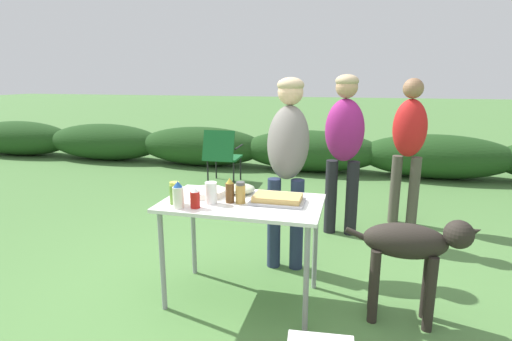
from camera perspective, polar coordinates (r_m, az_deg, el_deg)
ground_plane at (r=3.08m, az=-1.89°, el=-17.67°), size 60.00×60.00×0.00m
shrub_hedge at (r=6.89m, az=7.76°, el=2.81°), size 14.40×0.90×0.70m
folding_table at (r=2.80m, az=-1.99°, el=-5.93°), size 1.10×0.64×0.74m
food_tray at (r=2.73m, az=3.09°, el=-4.13°), size 0.37×0.23×0.06m
plate_stack at (r=2.92m, az=-6.92°, el=-3.14°), size 0.26×0.26×0.05m
mixing_bowl at (r=2.96m, az=-2.13°, el=-2.62°), size 0.20×0.20×0.07m
paper_cup_stack at (r=2.72m, az=-6.44°, el=-3.20°), size 0.08×0.08×0.15m
relish_jar at (r=2.76m, az=-11.52°, el=-3.19°), size 0.07×0.07×0.15m
beer_bottle at (r=2.73m, az=-3.76°, el=-2.91°), size 0.06×0.06×0.17m
mayo_bottle at (r=2.66m, az=-11.05°, el=-3.50°), size 0.07×0.07×0.18m
spice_jar at (r=2.72m, az=-2.28°, el=-3.20°), size 0.07×0.07×0.15m
ketchup_bottle at (r=2.65m, az=-8.71°, el=-3.92°), size 0.06×0.06×0.14m
standing_person_with_beanie at (r=3.31m, az=4.59°, el=2.95°), size 0.38×0.49×1.58m
standing_person_in_olive_jacket at (r=4.03m, az=12.49°, el=4.43°), size 0.39×0.28×1.61m
standing_person_in_dark_puffer at (r=4.51m, az=21.00°, el=4.28°), size 0.39×0.31×1.57m
dog at (r=2.78m, az=21.40°, el=-10.37°), size 0.82×0.25×0.73m
camp_chair_green_behind_table at (r=5.95m, az=-4.87°, el=2.41°), size 0.50×0.60×0.83m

